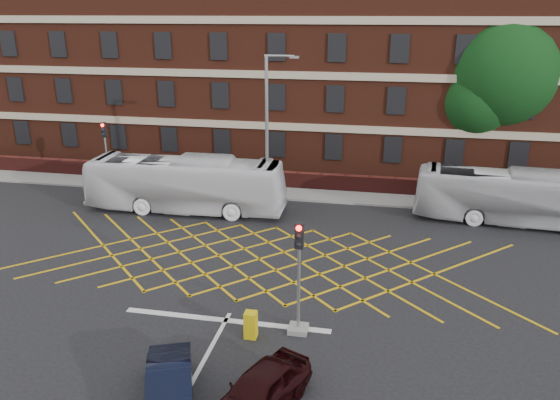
% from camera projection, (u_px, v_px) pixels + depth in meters
% --- Properties ---
extents(ground, '(120.00, 120.00, 0.00)m').
position_uv_depth(ground, '(249.00, 278.00, 23.87)').
color(ground, black).
rests_on(ground, ground).
extents(victorian_building, '(51.00, 12.17, 20.40)m').
position_uv_depth(victorian_building, '(321.00, 56.00, 41.62)').
color(victorian_building, '#522215').
rests_on(victorian_building, ground).
extents(boundary_wall, '(56.00, 0.50, 1.10)m').
position_uv_depth(boundary_wall, '(298.00, 181.00, 35.73)').
color(boundary_wall, '#481613').
rests_on(boundary_wall, ground).
extents(far_pavement, '(60.00, 3.00, 0.12)m').
position_uv_depth(far_pavement, '(295.00, 192.00, 34.96)').
color(far_pavement, slate).
rests_on(far_pavement, ground).
extents(box_junction_hatching, '(8.22, 8.22, 0.02)m').
position_uv_depth(box_junction_hatching, '(259.00, 259.00, 25.72)').
color(box_junction_hatching, '#CC990C').
rests_on(box_junction_hatching, ground).
extents(stop_line, '(8.00, 0.30, 0.02)m').
position_uv_depth(stop_line, '(226.00, 320.00, 20.62)').
color(stop_line, silver).
rests_on(stop_line, ground).
extents(bus_left, '(11.58, 2.98, 3.21)m').
position_uv_depth(bus_left, '(185.00, 184.00, 31.50)').
color(bus_left, white).
rests_on(bus_left, ground).
extents(bus_right, '(10.82, 3.38, 2.97)m').
position_uv_depth(bus_right, '(515.00, 197.00, 29.66)').
color(bus_right, silver).
rests_on(bus_right, ground).
extents(car_navy, '(2.61, 4.01, 1.25)m').
position_uv_depth(car_navy, '(170.00, 387.00, 16.02)').
color(car_navy, black).
rests_on(car_navy, ground).
extents(car_maroon, '(2.95, 4.11, 1.30)m').
position_uv_depth(car_maroon, '(260.00, 390.00, 15.85)').
color(car_maroon, black).
rests_on(car_maroon, ground).
extents(deciduous_tree, '(7.94, 7.81, 11.18)m').
position_uv_depth(deciduous_tree, '(499.00, 80.00, 36.19)').
color(deciduous_tree, black).
rests_on(deciduous_tree, ground).
extents(traffic_light_near, '(0.70, 0.70, 4.27)m').
position_uv_depth(traffic_light_near, '(299.00, 288.00, 19.35)').
color(traffic_light_near, slate).
rests_on(traffic_light_near, ground).
extents(traffic_light_far, '(0.70, 0.70, 4.27)m').
position_uv_depth(traffic_light_far, '(107.00, 160.00, 35.88)').
color(traffic_light_far, slate).
rests_on(traffic_light_far, ground).
extents(street_lamp, '(2.25, 1.00, 8.90)m').
position_uv_depth(street_lamp, '(268.00, 162.00, 30.57)').
color(street_lamp, slate).
rests_on(street_lamp, ground).
extents(direction_signs, '(1.10, 0.16, 2.20)m').
position_uv_depth(direction_signs, '(120.00, 164.00, 36.46)').
color(direction_signs, gray).
rests_on(direction_signs, ground).
extents(utility_cabinet, '(0.43, 0.41, 1.00)m').
position_uv_depth(utility_cabinet, '(251.00, 325.00, 19.42)').
color(utility_cabinet, gold).
rests_on(utility_cabinet, ground).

